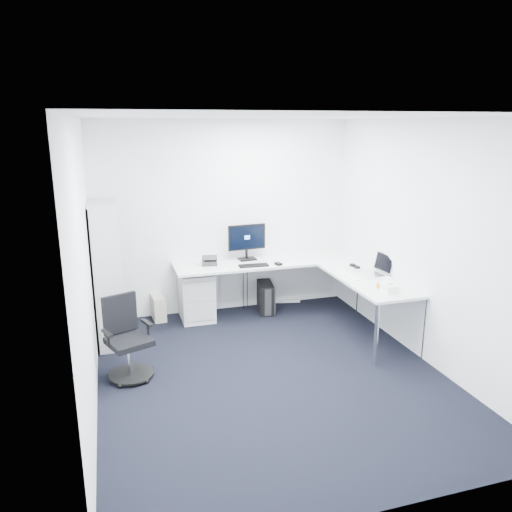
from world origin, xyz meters
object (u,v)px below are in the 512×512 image
object	(u,v)px
task_chair	(129,339)
laptop	(369,265)
l_desk	(277,295)
bookshelf	(107,273)
monitor	(247,242)

from	to	relation	value
task_chair	laptop	xyz separation A→B (m)	(3.01, 0.39, 0.46)
l_desk	bookshelf	distance (m)	2.23
bookshelf	task_chair	world-z (taller)	bookshelf
bookshelf	task_chair	xyz separation A→B (m)	(0.18, -1.09, -0.42)
l_desk	bookshelf	world-z (taller)	bookshelf
l_desk	laptop	bearing A→B (deg)	-32.60
bookshelf	task_chair	distance (m)	1.18
l_desk	bookshelf	size ratio (longest dim) A/B	1.53
task_chair	laptop	world-z (taller)	laptop
l_desk	laptop	xyz separation A→B (m)	(1.01, -0.65, 0.52)
l_desk	monitor	distance (m)	0.86
task_chair	monitor	xyz separation A→B (m)	(1.72, 1.52, 0.59)
laptop	task_chair	bearing A→B (deg)	-178.34
l_desk	laptop	distance (m)	1.31
laptop	bookshelf	bearing A→B (deg)	161.92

